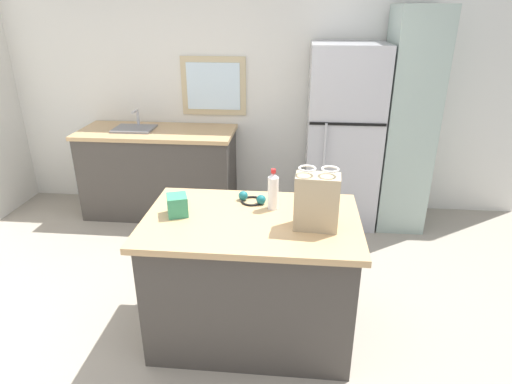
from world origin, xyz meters
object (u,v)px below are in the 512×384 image
(shopping_bag, at_px, (317,201))
(ear_defenders, at_px, (252,199))
(bottle, at_px, (273,191))
(kitchen_island, at_px, (252,277))
(small_box, at_px, (177,205))
(refrigerator, at_px, (343,137))
(tall_cabinet, at_px, (407,123))

(shopping_bag, distance_m, ear_defenders, 0.55)
(ear_defenders, bearing_deg, bottle, -30.88)
(kitchen_island, relative_size, ear_defenders, 6.84)
(small_box, distance_m, ear_defenders, 0.50)
(refrigerator, height_order, ear_defenders, refrigerator)
(small_box, distance_m, bottle, 0.61)
(tall_cabinet, bearing_deg, kitchen_island, -125.68)
(small_box, bearing_deg, kitchen_island, -1.37)
(tall_cabinet, xyz_separation_m, bottle, (-1.19, -1.67, -0.06))
(shopping_bag, distance_m, small_box, 0.87)
(kitchen_island, relative_size, shopping_bag, 3.56)
(kitchen_island, height_order, shopping_bag, shopping_bag)
(shopping_bag, height_order, bottle, shopping_bag)
(refrigerator, relative_size, small_box, 12.99)
(tall_cabinet, bearing_deg, small_box, -134.39)
(shopping_bag, relative_size, small_box, 2.75)
(kitchen_island, bearing_deg, refrigerator, 68.62)
(bottle, bearing_deg, shopping_bag, -42.16)
(kitchen_island, xyz_separation_m, ear_defenders, (-0.02, 0.24, 0.46))
(tall_cabinet, height_order, ear_defenders, tall_cabinet)
(kitchen_island, distance_m, refrigerator, 2.01)
(bottle, bearing_deg, tall_cabinet, 54.54)
(bottle, relative_size, ear_defenders, 1.38)
(tall_cabinet, xyz_separation_m, shopping_bag, (-0.92, -1.91, -0.01))
(refrigerator, height_order, small_box, refrigerator)
(refrigerator, distance_m, ear_defenders, 1.75)
(small_box, height_order, ear_defenders, small_box)
(refrigerator, distance_m, small_box, 2.17)
(shopping_bag, xyz_separation_m, small_box, (-0.86, 0.09, -0.10))
(tall_cabinet, bearing_deg, ear_defenders, -130.11)
(refrigerator, relative_size, bottle, 6.55)
(small_box, height_order, bottle, bottle)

